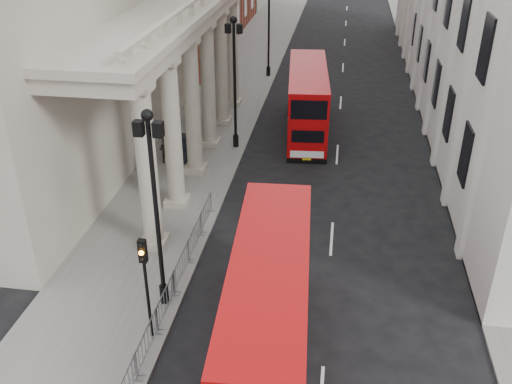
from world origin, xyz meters
name	(u,v)px	position (x,y,z in m)	size (l,w,h in m)	color
ground	(148,379)	(0.00, 0.00, 0.00)	(260.00, 260.00, 0.00)	black
sidewalk_west	(229,96)	(-3.00, 30.00, 0.06)	(6.00, 140.00, 0.12)	slate
sidewalk_east	(438,107)	(13.50, 30.00, 0.06)	(3.00, 140.00, 0.12)	slate
kerb	(265,98)	(-0.05, 30.00, 0.07)	(0.20, 140.00, 0.14)	slate
portico_building	(66,59)	(-10.50, 18.00, 6.00)	(9.00, 28.00, 12.00)	#9E9784
lamp_post_south	(155,199)	(-0.60, 4.00, 4.91)	(1.05, 0.44, 8.32)	black
lamp_post_mid	(235,75)	(-0.60, 20.00, 4.91)	(1.05, 0.44, 8.32)	black
lamp_post_north	(269,21)	(-0.60, 36.00, 4.91)	(1.05, 0.44, 8.32)	black
traffic_light	(145,271)	(-0.50, 1.98, 3.11)	(0.28, 0.33, 4.30)	black
crowd_barriers	(157,320)	(-0.35, 2.23, 0.67)	(0.50, 18.75, 1.10)	gray
bus_near	(269,312)	(4.03, 1.32, 2.38)	(3.13, 10.69, 4.56)	#A40709
bus_far	(307,100)	(3.73, 23.42, 2.34)	(3.35, 10.52, 4.47)	#AF0809
pedestrian_a	(150,163)	(-4.68, 14.84, 1.02)	(0.66, 0.43, 1.80)	black
pedestrian_b	(165,150)	(-4.43, 16.96, 0.94)	(0.80, 0.62, 1.64)	#2A2322
pedestrian_c	(184,148)	(-3.26, 17.15, 1.08)	(0.93, 0.61, 1.91)	black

